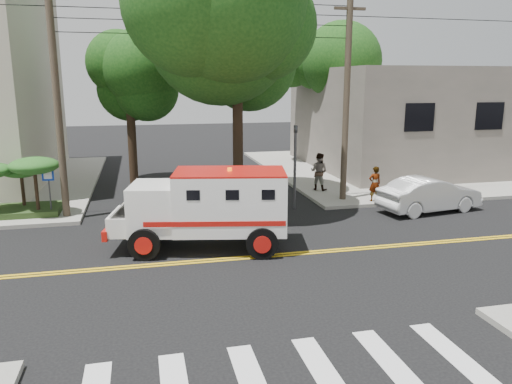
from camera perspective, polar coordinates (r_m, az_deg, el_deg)
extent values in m
plane|color=black|center=(15.69, -2.82, -7.65)|extent=(100.00, 100.00, 0.00)
cube|color=gray|center=(32.73, 16.56, 2.67)|extent=(17.00, 17.00, 0.15)
cube|color=#615B53|center=(33.56, 18.72, 8.06)|extent=(14.00, 12.00, 6.00)
cylinder|color=#382D23|center=(20.73, -21.74, 9.16)|extent=(0.28, 0.28, 9.00)
cylinder|color=#382D23|center=(22.54, 10.28, 10.05)|extent=(0.28, 0.28, 9.00)
cylinder|color=black|center=(21.48, -2.10, 7.45)|extent=(0.44, 0.44, 7.00)
sphere|color=#10380F|center=(21.45, -2.18, 16.80)|extent=(5.32, 5.32, 5.32)
sphere|color=#10380F|center=(21.01, 1.44, 18.45)|extent=(4.56, 4.56, 4.56)
cylinder|color=black|center=(26.63, -14.03, 6.57)|extent=(0.44, 0.44, 5.60)
sphere|color=#10380F|center=(26.50, -14.36, 12.60)|extent=(3.92, 3.92, 3.92)
sphere|color=#10380F|center=(25.94, -12.52, 13.63)|extent=(3.36, 3.36, 3.36)
cylinder|color=black|center=(32.54, 6.92, 8.20)|extent=(0.44, 0.44, 5.95)
sphere|color=#10380F|center=(32.45, 7.06, 13.44)|extent=(4.20, 4.20, 4.20)
sphere|color=#10380F|center=(32.22, 9.01, 14.19)|extent=(3.60, 3.60, 3.60)
cylinder|color=#3F3F42|center=(21.40, 4.46, 2.80)|extent=(0.12, 0.12, 3.60)
imported|color=#3F3F42|center=(21.21, 4.53, 6.40)|extent=(0.15, 0.18, 0.90)
cylinder|color=#3F3F42|center=(21.47, -22.49, -0.27)|extent=(0.06, 0.06, 2.00)
cube|color=#0C33A5|center=(21.26, -22.69, 1.79)|extent=(0.45, 0.03, 0.45)
cube|color=#1E3314|center=(22.45, -25.37, -1.92)|extent=(3.20, 2.00, 0.24)
cylinder|color=black|center=(22.64, -25.11, 0.30)|extent=(0.14, 0.14, 1.36)
ellipsoid|color=#245419|center=(22.51, -25.29, 2.20)|extent=(1.55, 1.55, 0.54)
cylinder|color=black|center=(21.61, -23.81, 0.31)|extent=(0.14, 0.14, 1.68)
ellipsoid|color=#245419|center=(21.44, -24.03, 2.78)|extent=(1.91, 1.91, 0.66)
cube|color=white|center=(16.23, -2.98, -1.09)|extent=(3.89, 2.75, 1.91)
cube|color=white|center=(16.51, -11.54, -1.75)|extent=(1.82, 2.25, 1.55)
cube|color=black|center=(16.55, -14.02, -0.37)|extent=(0.36, 1.53, 0.64)
cube|color=white|center=(16.81, -14.68, -3.25)|extent=(1.16, 1.95, 0.64)
cube|color=#B5130D|center=(16.98, -16.14, -3.98)|extent=(0.54, 1.95, 0.32)
cube|color=#B5130D|center=(16.03, -3.02, 2.33)|extent=(3.89, 2.75, 0.05)
cylinder|color=black|center=(15.83, -12.65, -5.85)|extent=(1.04, 0.48, 1.00)
cylinder|color=black|center=(17.75, -11.45, -3.78)|extent=(1.04, 0.48, 1.00)
cylinder|color=black|center=(15.56, 0.70, -5.86)|extent=(1.04, 0.48, 1.00)
cylinder|color=black|center=(17.51, 0.41, -3.75)|extent=(1.04, 0.48, 1.00)
imported|color=#BBBBBB|center=(22.26, 19.22, -0.28)|extent=(4.64, 2.24, 1.47)
imported|color=gray|center=(22.85, 13.41, 0.92)|extent=(0.58, 0.38, 1.57)
imported|color=gray|center=(24.68, 7.20, 2.33)|extent=(1.13, 1.12, 1.84)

